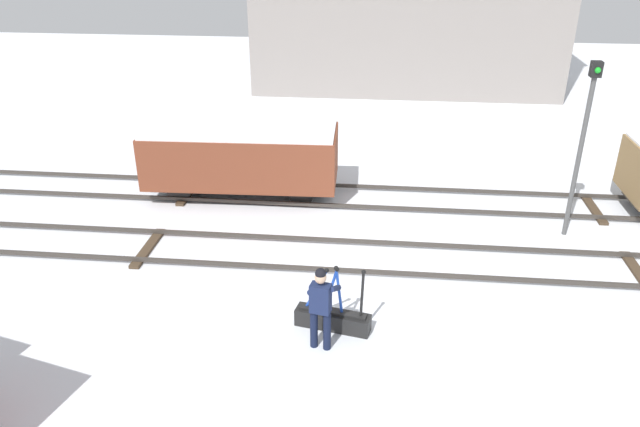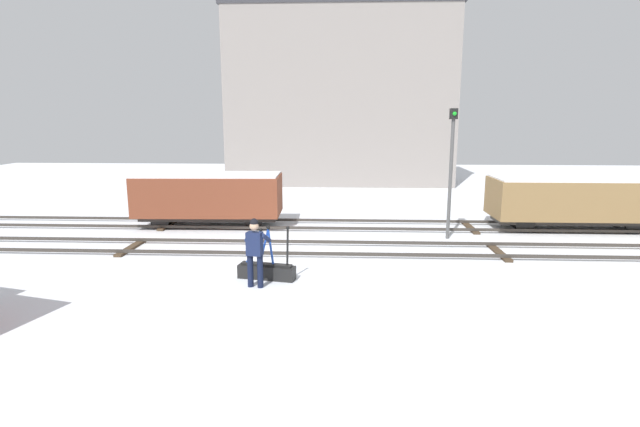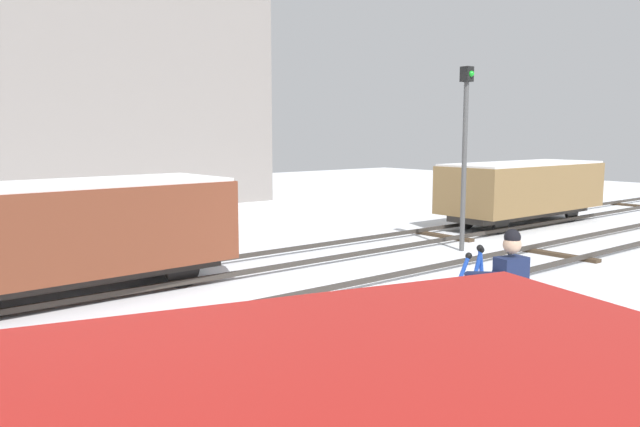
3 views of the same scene
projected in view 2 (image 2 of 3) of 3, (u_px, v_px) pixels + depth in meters
name	position (u px, v px, depth m)	size (l,w,h in m)	color
ground_plane	(312.00, 251.00, 15.53)	(60.00, 60.00, 0.00)	silver
track_main_line	(312.00, 248.00, 15.51)	(44.00, 1.94, 0.18)	#38332D
track_siding_near	(317.00, 224.00, 18.94)	(44.00, 1.94, 0.18)	#38332D
switch_lever_frame	(267.00, 270.00, 12.84)	(1.56, 0.65, 1.45)	black
rail_worker	(255.00, 249.00, 12.09)	(0.62, 0.75, 1.76)	#111831
signal_post	(451.00, 162.00, 16.68)	(0.24, 0.32, 4.49)	#4C4C4C
apartment_building	(340.00, 97.00, 31.33)	(14.29, 5.42, 10.95)	gray
freight_car_mid_siding	(209.00, 196.00, 18.92)	(5.56, 2.35, 2.06)	#2D2B28
freight_car_near_switch	(575.00, 199.00, 18.29)	(6.07, 2.20, 1.99)	#2D2B28
perched_bird_roof_left	(396.00, 5.00, 30.04)	(0.28, 0.24, 0.13)	#514C47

